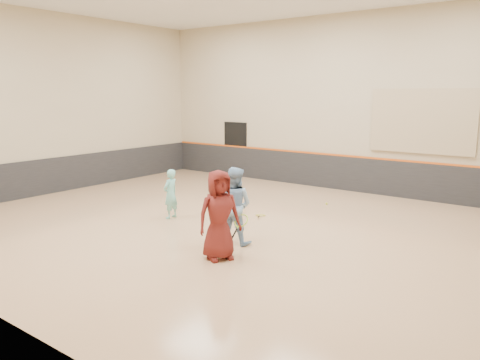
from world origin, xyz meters
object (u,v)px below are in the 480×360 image
Objects in this scene: young_man at (219,215)px; spare_racket at (260,214)px; instructor at (234,205)px; girl at (171,194)px.

spare_racket is at bearing 49.25° from young_man.
instructor reaches higher than spare_racket.
instructor is at bearing 70.85° from girl.
spare_racket is at bearing -79.75° from instructor.
spare_racket is (-1.23, 3.32, -0.87)m from young_man.
young_man is (3.06, -1.67, 0.25)m from girl.
young_man is at bearing 100.95° from instructor.
girl is at bearing -24.05° from instructor.
young_man reaches higher than girl.
instructor is (2.69, -0.68, 0.20)m from girl.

